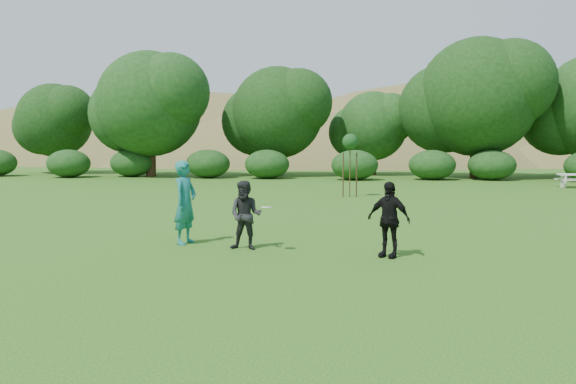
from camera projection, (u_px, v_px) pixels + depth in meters
name	position (u px, v px, depth m)	size (l,w,h in m)	color
ground	(271.00, 253.00, 12.44)	(120.00, 120.00, 0.00)	#19470C
player_teal	(185.00, 202.00, 13.51)	(0.73, 0.48, 2.01)	#186D69
player_grey	(246.00, 215.00, 12.79)	(0.77, 0.60, 1.58)	black
player_black	(389.00, 219.00, 11.93)	(0.95, 0.40, 1.63)	black
frisbee	(267.00, 207.00, 12.43)	(0.27, 0.27, 0.05)	white
sapling	(350.00, 143.00, 25.16)	(0.70, 0.70, 2.85)	#3C2B17
picnic_table	(576.00, 178.00, 30.60)	(1.80, 1.48, 0.76)	beige
hillside	(340.00, 243.00, 81.23)	(150.00, 72.00, 52.00)	olive
tree_row	(377.00, 109.00, 39.98)	(53.92, 10.38, 9.62)	#3A2616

